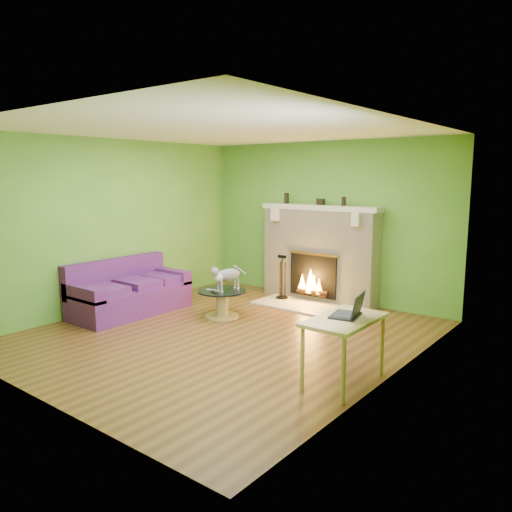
{
  "coord_description": "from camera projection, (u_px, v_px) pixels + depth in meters",
  "views": [
    {
      "loc": [
        4.17,
        -4.68,
        2.04
      ],
      "look_at": [
        0.18,
        0.4,
        1.0
      ],
      "focal_mm": 35.0,
      "sensor_mm": 36.0,
      "label": 1
    }
  ],
  "objects": [
    {
      "name": "floor",
      "position": [
        226.0,
        334.0,
        6.5
      ],
      "size": [
        5.0,
        5.0,
        0.0
      ],
      "primitive_type": "plane",
      "color": "#553018",
      "rests_on": "ground"
    },
    {
      "name": "ceiling",
      "position": [
        224.0,
        130.0,
        6.09
      ],
      "size": [
        5.0,
        5.0,
        0.0
      ],
      "primitive_type": "plane",
      "rotation": [
        3.14,
        0.0,
        0.0
      ],
      "color": "white",
      "rests_on": "wall_back"
    },
    {
      "name": "wall_back",
      "position": [
        326.0,
        221.0,
        8.24
      ],
      "size": [
        5.0,
        0.0,
        5.0
      ],
      "primitive_type": "plane",
      "rotation": [
        1.57,
        0.0,
        0.0
      ],
      "color": "#478B2D",
      "rests_on": "floor"
    },
    {
      "name": "wall_front",
      "position": [
        35.0,
        262.0,
        4.35
      ],
      "size": [
        5.0,
        0.0,
        5.0
      ],
      "primitive_type": "plane",
      "rotation": [
        -1.57,
        0.0,
        0.0
      ],
      "color": "#478B2D",
      "rests_on": "floor"
    },
    {
      "name": "wall_left",
      "position": [
        116.0,
        225.0,
        7.67
      ],
      "size": [
        0.0,
        5.0,
        5.0
      ],
      "primitive_type": "plane",
      "rotation": [
        1.57,
        0.0,
        1.57
      ],
      "color": "#478B2D",
      "rests_on": "floor"
    },
    {
      "name": "wall_right",
      "position": [
        395.0,
        252.0,
        4.92
      ],
      "size": [
        0.0,
        5.0,
        5.0
      ],
      "primitive_type": "plane",
      "rotation": [
        1.57,
        0.0,
        -1.57
      ],
      "color": "#478B2D",
      "rests_on": "floor"
    },
    {
      "name": "window_frame",
      "position": [
        353.0,
        235.0,
        4.19
      ],
      "size": [
        0.0,
        1.2,
        1.2
      ],
      "primitive_type": "plane",
      "rotation": [
        1.57,
        0.0,
        -1.57
      ],
      "color": "silver",
      "rests_on": "wall_right"
    },
    {
      "name": "window_pane",
      "position": [
        352.0,
        235.0,
        4.2
      ],
      "size": [
        0.0,
        1.06,
        1.06
      ],
      "primitive_type": "plane",
      "rotation": [
        1.57,
        0.0,
        -1.57
      ],
      "color": "white",
      "rests_on": "wall_right"
    },
    {
      "name": "fireplace",
      "position": [
        319.0,
        254.0,
        8.18
      ],
      "size": [
        2.1,
        0.46,
        1.58
      ],
      "color": "beige",
      "rests_on": "floor"
    },
    {
      "name": "hearth",
      "position": [
        301.0,
        305.0,
        7.9
      ],
      "size": [
        1.5,
        0.75,
        0.03
      ],
      "primitive_type": "cube",
      "color": "beige",
      "rests_on": "floor"
    },
    {
      "name": "mantel",
      "position": [
        320.0,
        207.0,
        8.04
      ],
      "size": [
        2.1,
        0.28,
        0.08
      ],
      "primitive_type": "cube",
      "color": "beige",
      "rests_on": "fireplace"
    },
    {
      "name": "sofa",
      "position": [
        129.0,
        292.0,
        7.5
      ],
      "size": [
        0.85,
        1.77,
        0.8
      ],
      "color": "#3E1759",
      "rests_on": "floor"
    },
    {
      "name": "coffee_table",
      "position": [
        222.0,
        301.0,
        7.27
      ],
      "size": [
        0.71,
        0.71,
        0.4
      ],
      "color": "tan",
      "rests_on": "floor"
    },
    {
      "name": "desk",
      "position": [
        344.0,
        326.0,
        4.87
      ],
      "size": [
        0.53,
        0.91,
        0.68
      ],
      "color": "tan",
      "rests_on": "floor"
    },
    {
      "name": "cat",
      "position": [
        228.0,
        277.0,
        7.21
      ],
      "size": [
        0.32,
        0.63,
        0.38
      ],
      "primitive_type": null,
      "rotation": [
        0.0,
        0.0,
        -0.17
      ],
      "color": "slate",
      "rests_on": "coffee_table"
    },
    {
      "name": "remote_silver",
      "position": [
        211.0,
        290.0,
        7.21
      ],
      "size": [
        0.17,
        0.06,
        0.02
      ],
      "primitive_type": "cube",
      "rotation": [
        0.0,
        0.0,
        0.11
      ],
      "color": "gray",
      "rests_on": "coffee_table"
    },
    {
      "name": "remote_black",
      "position": [
        214.0,
        292.0,
        7.09
      ],
      "size": [
        0.16,
        0.1,
        0.02
      ],
      "primitive_type": "cube",
      "rotation": [
        0.0,
        0.0,
        -0.38
      ],
      "color": "black",
      "rests_on": "coffee_table"
    },
    {
      "name": "laptop",
      "position": [
        346.0,
        304.0,
        4.89
      ],
      "size": [
        0.36,
        0.39,
        0.25
      ],
      "primitive_type": null,
      "rotation": [
        0.0,
        0.0,
        0.21
      ],
      "color": "black",
      "rests_on": "desk"
    },
    {
      "name": "fire_tools",
      "position": [
        282.0,
        277.0,
        8.25
      ],
      "size": [
        0.19,
        0.19,
        0.73
      ],
      "primitive_type": null,
      "color": "black",
      "rests_on": "hearth"
    },
    {
      "name": "mantel_vase_left",
      "position": [
        287.0,
        198.0,
        8.45
      ],
      "size": [
        0.08,
        0.08,
        0.18
      ],
      "primitive_type": "cylinder",
      "color": "black",
      "rests_on": "mantel"
    },
    {
      "name": "mantel_vase_right",
      "position": [
        344.0,
        201.0,
        7.79
      ],
      "size": [
        0.07,
        0.07,
        0.14
      ],
      "primitive_type": "cylinder",
      "color": "black",
      "rests_on": "mantel"
    },
    {
      "name": "mantel_box",
      "position": [
        321.0,
        202.0,
        8.05
      ],
      "size": [
        0.12,
        0.08,
        0.1
      ],
      "primitive_type": "cube",
      "color": "black",
      "rests_on": "mantel"
    }
  ]
}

